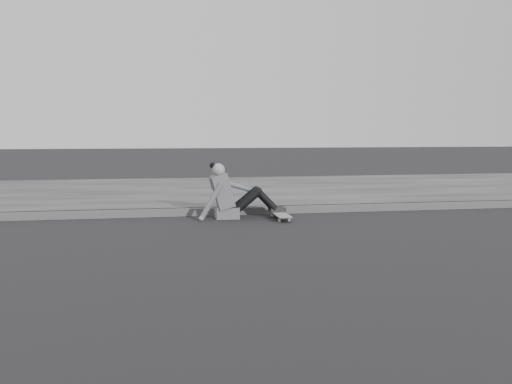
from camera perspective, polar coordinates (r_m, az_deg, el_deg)
The scene contains 5 objects.
ground at distance 6.79m, azimuth -0.90°, elevation -5.40°, with size 80.00×80.00×0.00m, color black.
curb at distance 9.30m, azimuth -3.48°, elevation -1.91°, with size 24.00×0.16×0.12m, color #4A4A4A.
sidewalk at distance 12.28m, azimuth -5.14°, elevation 0.02°, with size 24.00×6.00×0.12m, color #3C3C3C.
skateboard at distance 8.83m, azimuth 2.45°, elevation -2.27°, with size 0.20×0.78×0.09m.
seated_woman at distance 8.90m, azimuth -2.51°, elevation -0.32°, with size 1.38×0.46×0.88m.
Camera 1 is at (-1.08, -6.57, 1.35)m, focal length 40.00 mm.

